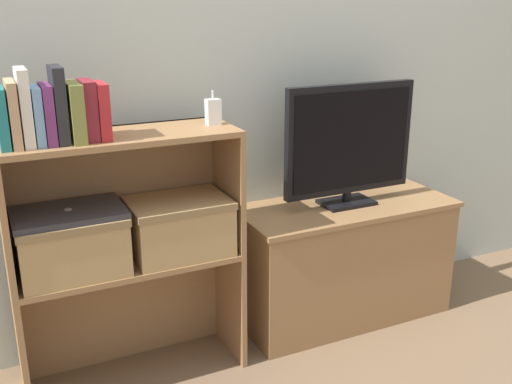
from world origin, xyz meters
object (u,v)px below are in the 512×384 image
Objects in this scene: tv at (350,142)px; book_charcoal at (59,105)px; book_tan at (13,114)px; book_olive at (75,112)px; tv_stand at (343,260)px; book_plum at (48,114)px; book_skyblue at (37,116)px; storage_basket_right at (179,224)px; book_maroon at (89,110)px; storage_basket_left at (71,241)px; book_teal at (2,118)px; laptop at (68,213)px; book_crimson at (101,111)px; baby_monitor at (213,112)px; book_ivory at (25,108)px.

book_charcoal is (-1.12, -0.08, 0.25)m from tv.
book_tan reaches higher than book_olive.
tv_stand is 5.10× the size of book_plum.
book_skyblue is at bearing -0.00° from book_tan.
tv is 0.78m from storage_basket_right.
tv_stand is 1.38m from book_plum.
tv is 3.12× the size of book_maroon.
book_plum is 0.59m from storage_basket_right.
book_tan is 0.56× the size of storage_basket_left.
tv is 1.31m from book_teal.
book_tan is (-1.25, -0.08, 0.23)m from tv.
book_tan is (0.03, 0.00, 0.01)m from book_teal.
tv is 1.63× the size of laptop.
book_charcoal is at bearing -180.00° from book_maroon.
storage_basket_right is at bearing 0.00° from storage_basket_left.
tv_stand is at bearing 4.24° from book_charcoal.
book_maroon reaches higher than book_crimson.
tv_stand is 7.66× the size of baby_monitor.
book_teal is 0.21m from book_olive.
laptop is (0.16, 0.03, -0.33)m from book_teal.
book_charcoal is (0.07, 0.00, 0.03)m from book_skyblue.
book_tan is 1.09× the size of book_plum.
book_skyblue is (-1.19, -0.08, 0.22)m from tv.
baby_monitor is (0.68, 0.04, -0.04)m from book_teal.
book_crimson is (0.26, -0.00, -0.01)m from book_tan.
tv_stand is at bearing 2.93° from storage_basket_left.
tv_stand is 1.28m from book_maroon.
book_olive is 0.51× the size of laptop.
storage_basket_right is (0.54, 0.03, -0.43)m from book_teal.
book_teal is 0.51× the size of storage_basket_right.
tv_stand is at bearing 4.38° from storage_basket_right.
tv is 1.13m from laptop.
book_crimson is (-1.00, -0.08, 0.75)m from tv_stand.
book_tan is at bearing 180.00° from book_ivory.
book_tan is 0.26m from book_crimson.
book_ivory is at bearing -176.10° from tv_stand.
book_maroon is 1.05× the size of book_crimson.
book_charcoal is (-1.12, -0.08, 0.78)m from tv_stand.
book_maroon is at bearing 0.00° from book_charcoal.
book_charcoal reaches higher than book_crimson.
book_teal is at bearing 180.00° from book_ivory.
book_charcoal is at bearing 0.00° from book_skyblue.
book_olive is at bearing -175.09° from baby_monitor.
baby_monitor is at bearing 3.78° from book_ivory.
book_ivory is at bearing -164.95° from storage_basket_left.
book_tan is 0.55× the size of laptop.
book_skyblue is 0.49× the size of laptop.
book_plum is 0.04m from book_charcoal.
baby_monitor reaches higher than tv_stand.
book_plum is at bearing -175.79° from baby_monitor.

